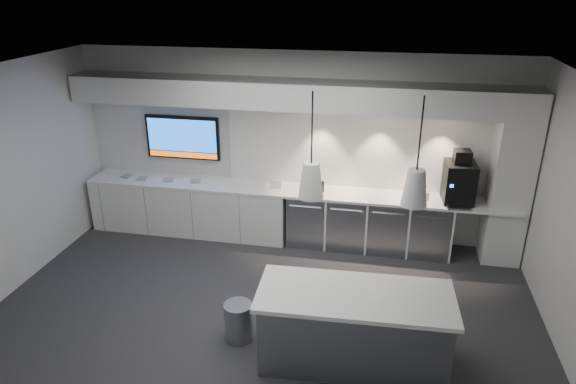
% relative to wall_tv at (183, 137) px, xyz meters
% --- Properties ---
extents(floor, '(7.00, 7.00, 0.00)m').
position_rel_wall_tv_xyz_m(floor, '(1.90, -2.45, -1.56)').
color(floor, '#2F2F31').
rests_on(floor, ground).
extents(ceiling, '(7.00, 7.00, 0.00)m').
position_rel_wall_tv_xyz_m(ceiling, '(1.90, -2.45, 1.44)').
color(ceiling, black).
rests_on(ceiling, wall_back).
extents(wall_back, '(7.00, 0.00, 7.00)m').
position_rel_wall_tv_xyz_m(wall_back, '(1.90, 0.05, -0.06)').
color(wall_back, silver).
rests_on(wall_back, floor).
extents(wall_front, '(7.00, 0.00, 7.00)m').
position_rel_wall_tv_xyz_m(wall_front, '(1.90, -4.95, -0.06)').
color(wall_front, silver).
rests_on(wall_front, floor).
extents(back_counter, '(6.80, 0.65, 0.04)m').
position_rel_wall_tv_xyz_m(back_counter, '(1.90, -0.27, -0.68)').
color(back_counter, white).
rests_on(back_counter, left_base_cabinets).
extents(left_base_cabinets, '(3.30, 0.63, 0.86)m').
position_rel_wall_tv_xyz_m(left_base_cabinets, '(0.15, -0.27, -1.13)').
color(left_base_cabinets, white).
rests_on(left_base_cabinets, floor).
extents(fridge_unit_a, '(0.60, 0.61, 0.85)m').
position_rel_wall_tv_xyz_m(fridge_unit_a, '(2.15, -0.27, -1.13)').
color(fridge_unit_a, '#909498').
rests_on(fridge_unit_a, floor).
extents(fridge_unit_b, '(0.60, 0.61, 0.85)m').
position_rel_wall_tv_xyz_m(fridge_unit_b, '(2.78, -0.27, -1.13)').
color(fridge_unit_b, '#909498').
rests_on(fridge_unit_b, floor).
extents(fridge_unit_c, '(0.60, 0.61, 0.85)m').
position_rel_wall_tv_xyz_m(fridge_unit_c, '(3.41, -0.27, -1.13)').
color(fridge_unit_c, '#909498').
rests_on(fridge_unit_c, floor).
extents(fridge_unit_d, '(0.60, 0.61, 0.85)m').
position_rel_wall_tv_xyz_m(fridge_unit_d, '(4.04, -0.27, -1.13)').
color(fridge_unit_d, '#909498').
rests_on(fridge_unit_d, floor).
extents(backsplash, '(4.60, 0.03, 1.30)m').
position_rel_wall_tv_xyz_m(backsplash, '(3.10, 0.03, -0.01)').
color(backsplash, white).
rests_on(backsplash, wall_back).
extents(soffit, '(6.90, 0.60, 0.40)m').
position_rel_wall_tv_xyz_m(soffit, '(1.90, -0.25, 0.84)').
color(soffit, white).
rests_on(soffit, wall_back).
extents(column, '(0.55, 0.55, 2.60)m').
position_rel_wall_tv_xyz_m(column, '(5.10, -0.25, -0.26)').
color(column, white).
rests_on(column, floor).
extents(wall_tv, '(1.25, 0.07, 0.72)m').
position_rel_wall_tv_xyz_m(wall_tv, '(0.00, 0.00, 0.00)').
color(wall_tv, black).
rests_on(wall_tv, wall_back).
extents(island, '(2.13, 0.98, 0.89)m').
position_rel_wall_tv_xyz_m(island, '(3.09, -2.99, -1.11)').
color(island, '#909498').
rests_on(island, floor).
extents(bin, '(0.35, 0.35, 0.47)m').
position_rel_wall_tv_xyz_m(bin, '(1.73, -2.85, -1.32)').
color(bin, '#909498').
rests_on(bin, floor).
extents(coffee_machine, '(0.46, 0.63, 0.79)m').
position_rel_wall_tv_xyz_m(coffee_machine, '(4.39, -0.25, -0.33)').
color(coffee_machine, black).
rests_on(coffee_machine, back_counter).
extents(sign_black, '(0.14, 0.02, 0.18)m').
position_rel_wall_tv_xyz_m(sign_black, '(2.33, -0.31, -0.57)').
color(sign_black, black).
rests_on(sign_black, back_counter).
extents(sign_white, '(0.18, 0.05, 0.14)m').
position_rel_wall_tv_xyz_m(sign_white, '(1.63, -0.30, -0.59)').
color(sign_white, white).
rests_on(sign_white, back_counter).
extents(cup_cluster, '(0.16, 0.16, 0.14)m').
position_rel_wall_tv_xyz_m(cup_cluster, '(3.91, -0.29, -0.59)').
color(cup_cluster, silver).
rests_on(cup_cluster, back_counter).
extents(tray_a, '(0.20, 0.20, 0.02)m').
position_rel_wall_tv_xyz_m(tray_a, '(-0.93, -0.27, -0.65)').
color(tray_a, '#9C9C9C').
rests_on(tray_a, back_counter).
extents(tray_b, '(0.17, 0.17, 0.02)m').
position_rel_wall_tv_xyz_m(tray_b, '(-0.63, -0.33, -0.65)').
color(tray_b, '#9C9C9C').
rests_on(tray_b, back_counter).
extents(tray_c, '(0.19, 0.19, 0.02)m').
position_rel_wall_tv_xyz_m(tray_c, '(-0.18, -0.30, -0.65)').
color(tray_c, '#9C9C9C').
rests_on(tray_c, back_counter).
extents(tray_d, '(0.20, 0.20, 0.02)m').
position_rel_wall_tv_xyz_m(tray_d, '(0.28, -0.27, -0.65)').
color(tray_d, '#9C9C9C').
rests_on(tray_d, back_counter).
extents(pendant_left, '(0.25, 0.25, 1.06)m').
position_rel_wall_tv_xyz_m(pendant_left, '(2.59, -2.99, 0.59)').
color(pendant_left, white).
rests_on(pendant_left, ceiling).
extents(pendant_right, '(0.25, 0.25, 1.06)m').
position_rel_wall_tv_xyz_m(pendant_right, '(3.59, -2.99, 0.59)').
color(pendant_right, white).
rests_on(pendant_right, ceiling).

